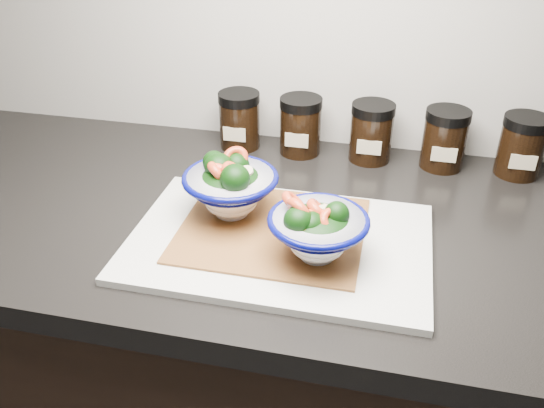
% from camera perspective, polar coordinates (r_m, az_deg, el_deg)
% --- Properties ---
extents(countertop, '(3.50, 0.60, 0.04)m').
position_cam_1_polar(countertop, '(0.94, 8.09, -3.04)').
color(countertop, black).
rests_on(countertop, cabinet).
extents(cutting_board, '(0.45, 0.30, 0.01)m').
position_cam_1_polar(cutting_board, '(0.87, 0.72, -3.82)').
color(cutting_board, beige).
rests_on(cutting_board, countertop).
extents(bamboo_mat, '(0.28, 0.24, 0.00)m').
position_cam_1_polar(bamboo_mat, '(0.89, -0.00, -2.54)').
color(bamboo_mat, '#A86932').
rests_on(bamboo_mat, cutting_board).
extents(bowl_left, '(0.15, 0.15, 0.11)m').
position_cam_1_polar(bowl_left, '(0.90, -4.16, 1.78)').
color(bowl_left, white).
rests_on(bowl_left, bamboo_mat).
extents(bowl_right, '(0.14, 0.14, 0.11)m').
position_cam_1_polar(bowl_right, '(0.80, 4.50, -2.57)').
color(bowl_right, white).
rests_on(bowl_right, bamboo_mat).
extents(spice_jar_a, '(0.08, 0.08, 0.11)m').
position_cam_1_polar(spice_jar_a, '(1.16, -3.24, 8.31)').
color(spice_jar_a, black).
rests_on(spice_jar_a, countertop).
extents(spice_jar_b, '(0.08, 0.08, 0.11)m').
position_cam_1_polar(spice_jar_b, '(1.13, 2.84, 7.76)').
color(spice_jar_b, black).
rests_on(spice_jar_b, countertop).
extents(spice_jar_c, '(0.08, 0.08, 0.11)m').
position_cam_1_polar(spice_jar_c, '(1.12, 9.81, 7.03)').
color(spice_jar_c, black).
rests_on(spice_jar_c, countertop).
extents(spice_jar_d, '(0.08, 0.08, 0.11)m').
position_cam_1_polar(spice_jar_d, '(1.12, 16.73, 6.20)').
color(spice_jar_d, black).
rests_on(spice_jar_d, countertop).
extents(spice_jar_e, '(0.08, 0.08, 0.11)m').
position_cam_1_polar(spice_jar_e, '(1.14, 23.51, 5.30)').
color(spice_jar_e, black).
rests_on(spice_jar_e, countertop).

